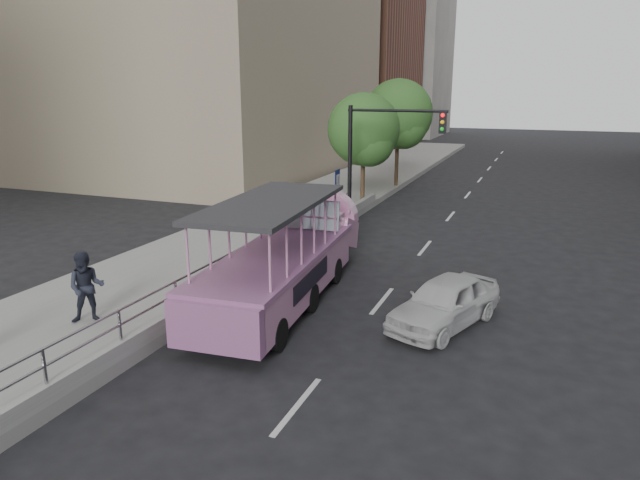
% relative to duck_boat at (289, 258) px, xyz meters
% --- Properties ---
extents(ground, '(160.00, 160.00, 0.00)m').
position_rel_duck_boat_xyz_m(ground, '(1.67, -3.44, -1.14)').
color(ground, black).
extents(sidewalk, '(5.50, 80.00, 0.30)m').
position_rel_duck_boat_xyz_m(sidewalk, '(-4.08, 6.56, -0.99)').
color(sidewalk, gray).
rests_on(sidewalk, ground).
extents(kerb_wall, '(0.24, 30.00, 0.36)m').
position_rel_duck_boat_xyz_m(kerb_wall, '(-1.45, -1.44, -0.66)').
color(kerb_wall, '#A9A9A4').
rests_on(kerb_wall, sidewalk).
extents(guardrail, '(0.07, 22.00, 0.71)m').
position_rel_duck_boat_xyz_m(guardrail, '(-1.45, -1.44, 0.01)').
color(guardrail, '#9D9DA1').
rests_on(guardrail, kerb_wall).
extents(duck_boat, '(2.96, 9.36, 3.06)m').
position_rel_duck_boat_xyz_m(duck_boat, '(0.00, 0.00, 0.00)').
color(duck_boat, black).
rests_on(duck_boat, ground).
extents(car, '(2.74, 4.04, 1.28)m').
position_rel_duck_boat_xyz_m(car, '(4.61, -0.55, -0.50)').
color(car, silver).
rests_on(car, ground).
extents(pedestrian_mid, '(1.10, 1.04, 1.79)m').
position_rel_duck_boat_xyz_m(pedestrian_mid, '(-3.47, -4.24, 0.06)').
color(pedestrian_mid, '#212431').
rests_on(pedestrian_mid, sidewalk).
extents(parking_sign, '(0.09, 0.63, 2.81)m').
position_rel_duck_boat_xyz_m(parking_sign, '(-0.89, 6.56, 0.62)').
color(parking_sign, black).
rests_on(parking_sign, ground).
extents(traffic_signal, '(4.20, 0.32, 5.20)m').
position_rel_duck_boat_xyz_m(traffic_signal, '(-0.03, 9.05, 2.36)').
color(traffic_signal, black).
rests_on(traffic_signal, ground).
extents(street_tree_near, '(3.52, 3.52, 5.72)m').
position_rel_duck_boat_xyz_m(street_tree_near, '(-1.63, 12.48, 2.68)').
color(street_tree_near, '#3D281B').
rests_on(street_tree_near, ground).
extents(street_tree_far, '(3.97, 3.97, 6.45)m').
position_rel_duck_boat_xyz_m(street_tree_far, '(-1.43, 18.48, 3.17)').
color(street_tree_far, '#3D281B').
rests_on(street_tree_far, ground).
extents(midrise_brick, '(18.00, 16.00, 26.00)m').
position_rel_duck_boat_xyz_m(midrise_brick, '(-16.33, 44.56, 11.86)').
color(midrise_brick, brown).
rests_on(midrise_brick, ground).
extents(midrise_stone_b, '(16.00, 14.00, 20.00)m').
position_rel_duck_boat_xyz_m(midrise_stone_b, '(-14.33, 60.56, 8.86)').
color(midrise_stone_b, gray).
rests_on(midrise_stone_b, ground).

